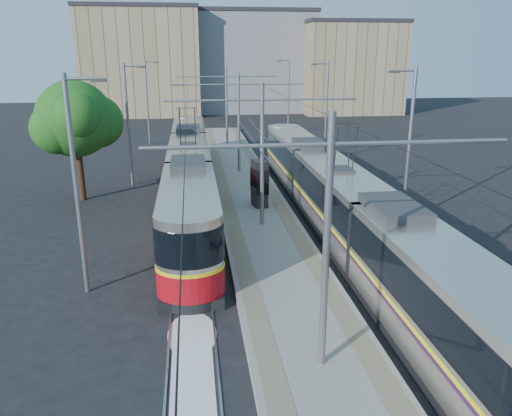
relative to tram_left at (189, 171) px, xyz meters
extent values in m
plane|color=black|center=(3.60, -14.37, -1.71)|extent=(160.00, 160.00, 0.00)
cube|color=gray|center=(3.60, 2.63, -1.56)|extent=(4.00, 50.00, 0.30)
cube|color=gray|center=(2.15, 2.63, -1.40)|extent=(0.70, 50.00, 0.01)
cube|color=gray|center=(5.05, 2.63, -1.40)|extent=(0.70, 50.00, 0.01)
cube|color=gray|center=(-0.72, 2.63, -1.69)|extent=(0.07, 70.00, 0.03)
cube|color=gray|center=(0.72, 2.63, -1.69)|extent=(0.07, 70.00, 0.03)
cube|color=gray|center=(6.48, 2.63, -1.69)|extent=(0.07, 70.00, 0.03)
cube|color=gray|center=(7.92, 2.63, -1.69)|extent=(0.07, 70.00, 0.03)
cube|color=silver|center=(0.00, -17.37, -1.70)|extent=(1.20, 5.00, 0.01)
cube|color=black|center=(0.00, 0.00, -1.51)|extent=(2.30, 29.03, 0.40)
cube|color=#B4B0A5|center=(0.00, 0.00, 0.14)|extent=(2.40, 27.43, 2.90)
cube|color=black|center=(0.00, 0.00, 0.64)|extent=(2.43, 27.43, 1.30)
cube|color=yellow|center=(0.00, 0.00, -0.26)|extent=(2.43, 27.43, 0.12)
cube|color=#AA0913|center=(0.00, 0.00, -0.76)|extent=(2.42, 27.43, 1.10)
cube|color=#2D2D30|center=(0.00, 0.00, 1.74)|extent=(1.68, 3.00, 0.30)
cube|color=black|center=(7.20, -7.72, -1.51)|extent=(2.30, 31.65, 0.40)
cube|color=beige|center=(7.20, -7.72, 0.14)|extent=(2.40, 30.05, 2.90)
cube|color=black|center=(7.20, -7.72, 0.64)|extent=(2.43, 30.05, 1.30)
cube|color=#FFF40D|center=(7.20, -7.72, -0.26)|extent=(2.43, 30.05, 0.12)
cube|color=#3D1345|center=(7.20, -7.72, -0.41)|extent=(2.43, 30.05, 0.10)
cube|color=#2D2D30|center=(7.20, -7.72, 1.74)|extent=(1.68, 3.00, 0.30)
cylinder|color=gray|center=(3.60, -18.37, 2.09)|extent=(0.20, 0.20, 7.00)
cylinder|color=gray|center=(3.60, -18.37, 4.79)|extent=(9.20, 0.10, 0.10)
cylinder|color=gray|center=(3.60, -6.37, 2.09)|extent=(0.20, 0.20, 7.00)
cylinder|color=gray|center=(3.60, -6.37, 4.79)|extent=(9.20, 0.10, 0.10)
cylinder|color=gray|center=(3.60, 5.63, 2.09)|extent=(0.20, 0.20, 7.00)
cylinder|color=gray|center=(3.60, 5.63, 4.79)|extent=(9.20, 0.10, 0.10)
cylinder|color=gray|center=(3.60, 17.63, 2.09)|extent=(0.20, 0.20, 7.00)
cylinder|color=gray|center=(3.60, 17.63, 4.79)|extent=(9.20, 0.10, 0.10)
cylinder|color=black|center=(0.00, 2.63, 3.84)|extent=(0.02, 70.00, 0.02)
cylinder|color=black|center=(7.20, 2.63, 3.84)|extent=(0.02, 70.00, 0.02)
cylinder|color=gray|center=(-3.90, -12.37, 2.29)|extent=(0.18, 0.18, 8.00)
cube|color=#2D2D30|center=(-2.80, -12.37, 6.04)|extent=(0.50, 0.22, 0.12)
cylinder|color=gray|center=(-3.90, 3.63, 2.29)|extent=(0.18, 0.18, 8.00)
cube|color=#2D2D30|center=(-2.80, 3.63, 6.04)|extent=(0.50, 0.22, 0.12)
cylinder|color=gray|center=(-3.90, 19.63, 2.29)|extent=(0.18, 0.18, 8.00)
cube|color=#2D2D30|center=(-2.80, 19.63, 6.04)|extent=(0.50, 0.22, 0.12)
cylinder|color=gray|center=(11.10, -6.37, 2.29)|extent=(0.18, 0.18, 8.00)
cube|color=#2D2D30|center=(10.00, -6.37, 6.04)|extent=(0.50, 0.22, 0.12)
cylinder|color=gray|center=(11.10, 9.63, 2.29)|extent=(0.18, 0.18, 8.00)
cube|color=#2D2D30|center=(10.00, 9.63, 6.04)|extent=(0.50, 0.22, 0.12)
cylinder|color=gray|center=(11.10, 25.63, 2.29)|extent=(0.18, 0.18, 8.00)
cube|color=#2D2D30|center=(10.00, 25.63, 6.04)|extent=(0.50, 0.22, 0.12)
cube|color=black|center=(3.90, -3.24, -0.09)|extent=(0.87, 1.24, 2.63)
cube|color=black|center=(3.90, -3.24, 0.08)|extent=(0.93, 1.30, 1.37)
cylinder|color=#382314|center=(-6.53, 0.38, -0.22)|extent=(0.41, 0.41, 2.98)
sphere|color=#154513|center=(-6.53, 0.38, 3.22)|extent=(4.46, 4.46, 4.46)
sphere|color=#154513|center=(-5.42, 1.13, 2.94)|extent=(3.16, 3.16, 3.16)
cube|color=gray|center=(-6.40, 45.63, 5.42)|extent=(16.00, 12.00, 14.26)
cube|color=#262328|center=(-6.40, 45.63, 12.81)|extent=(16.32, 12.24, 0.50)
cube|color=gray|center=(9.60, 49.63, 5.34)|extent=(18.00, 14.00, 14.10)
cube|color=#262328|center=(9.60, 49.63, 12.65)|extent=(18.36, 14.28, 0.50)
cube|color=gray|center=(23.60, 43.63, 4.56)|extent=(14.00, 10.00, 12.53)
cube|color=#262328|center=(23.60, 43.63, 11.07)|extent=(14.28, 10.20, 0.50)
camera|label=1|loc=(0.24, -30.11, 6.93)|focal=35.00mm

